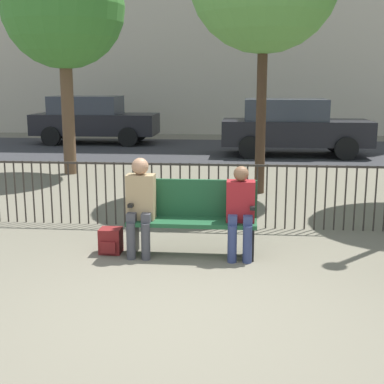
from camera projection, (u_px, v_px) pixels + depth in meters
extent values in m
plane|color=#605B4C|center=(175.00, 313.00, 4.98)|extent=(80.00, 80.00, 0.00)
cube|color=#194728|center=(192.00, 222.00, 6.55)|extent=(1.58, 0.45, 0.05)
cube|color=#194728|center=(193.00, 198.00, 6.69)|extent=(1.58, 0.05, 0.47)
cube|color=black|center=(134.00, 238.00, 6.67)|extent=(0.06, 0.38, 0.40)
cube|color=black|center=(251.00, 241.00, 6.53)|extent=(0.06, 0.38, 0.40)
cube|color=black|center=(133.00, 203.00, 6.57)|extent=(0.06, 0.38, 0.04)
cube|color=black|center=(252.00, 205.00, 6.44)|extent=(0.06, 0.38, 0.04)
cylinder|color=#3D3D42|center=(131.00, 241.00, 6.44)|extent=(0.11, 0.11, 0.45)
cylinder|color=#3D3D42|center=(146.00, 242.00, 6.43)|extent=(0.11, 0.11, 0.45)
cube|color=#3D3D42|center=(132.00, 217.00, 6.49)|extent=(0.11, 0.20, 0.12)
cube|color=#3D3D42|center=(147.00, 217.00, 6.47)|extent=(0.11, 0.20, 0.12)
cube|color=#997F59|center=(141.00, 197.00, 6.55)|extent=(0.34, 0.22, 0.56)
sphere|color=#A37556|center=(140.00, 166.00, 6.45)|extent=(0.21, 0.21, 0.21)
cylinder|color=navy|center=(232.00, 244.00, 6.33)|extent=(0.11, 0.11, 0.45)
cylinder|color=navy|center=(247.00, 244.00, 6.31)|extent=(0.11, 0.11, 0.45)
cube|color=navy|center=(233.00, 219.00, 6.37)|extent=(0.11, 0.20, 0.12)
cube|color=navy|center=(248.00, 220.00, 6.36)|extent=(0.11, 0.20, 0.12)
cube|color=maroon|center=(241.00, 201.00, 6.44)|extent=(0.34, 0.22, 0.50)
sphere|color=brown|center=(241.00, 174.00, 6.35)|extent=(0.18, 0.18, 0.18)
cube|color=maroon|center=(111.00, 241.00, 6.70)|extent=(0.27, 0.24, 0.31)
cube|color=maroon|center=(108.00, 248.00, 6.57)|extent=(0.19, 0.04, 0.14)
cylinder|color=#2D2823|center=(6.00, 191.00, 8.11)|extent=(0.02, 0.02, 0.95)
cylinder|color=#2D2823|center=(15.00, 192.00, 8.10)|extent=(0.02, 0.02, 0.95)
cylinder|color=#2D2823|center=(24.00, 192.00, 8.08)|extent=(0.02, 0.02, 0.95)
cylinder|color=#2D2823|center=(33.00, 192.00, 8.07)|extent=(0.02, 0.02, 0.95)
cylinder|color=#2D2823|center=(42.00, 192.00, 8.06)|extent=(0.02, 0.02, 0.95)
cylinder|color=#2D2823|center=(51.00, 192.00, 8.05)|extent=(0.02, 0.02, 0.95)
cylinder|color=#2D2823|center=(60.00, 193.00, 8.03)|extent=(0.02, 0.02, 0.95)
cylinder|color=#2D2823|center=(69.00, 193.00, 8.02)|extent=(0.02, 0.02, 0.95)
cylinder|color=#2D2823|center=(78.00, 193.00, 8.01)|extent=(0.02, 0.02, 0.95)
cylinder|color=#2D2823|center=(87.00, 193.00, 7.99)|extent=(0.02, 0.02, 0.95)
cylinder|color=#2D2823|center=(97.00, 193.00, 7.98)|extent=(0.02, 0.02, 0.95)
cylinder|color=#2D2823|center=(106.00, 193.00, 7.97)|extent=(0.02, 0.02, 0.95)
cylinder|color=#2D2823|center=(115.00, 194.00, 7.96)|extent=(0.02, 0.02, 0.95)
cylinder|color=#2D2823|center=(124.00, 194.00, 7.94)|extent=(0.02, 0.02, 0.95)
cylinder|color=#2D2823|center=(133.00, 194.00, 7.93)|extent=(0.02, 0.02, 0.95)
cylinder|color=#2D2823|center=(143.00, 194.00, 7.92)|extent=(0.02, 0.02, 0.95)
cylinder|color=#2D2823|center=(152.00, 194.00, 7.90)|extent=(0.02, 0.02, 0.95)
cylinder|color=#2D2823|center=(161.00, 195.00, 7.89)|extent=(0.02, 0.02, 0.95)
cylinder|color=#2D2823|center=(171.00, 195.00, 7.88)|extent=(0.02, 0.02, 0.95)
cylinder|color=#2D2823|center=(180.00, 195.00, 7.86)|extent=(0.02, 0.02, 0.95)
cylinder|color=#2D2823|center=(190.00, 195.00, 7.85)|extent=(0.02, 0.02, 0.95)
cylinder|color=#2D2823|center=(199.00, 195.00, 7.84)|extent=(0.02, 0.02, 0.95)
cylinder|color=#2D2823|center=(209.00, 195.00, 7.83)|extent=(0.02, 0.02, 0.95)
cylinder|color=#2D2823|center=(218.00, 196.00, 7.81)|extent=(0.02, 0.02, 0.95)
cylinder|color=#2D2823|center=(228.00, 196.00, 7.80)|extent=(0.02, 0.02, 0.95)
cylinder|color=#2D2823|center=(237.00, 196.00, 7.79)|extent=(0.02, 0.02, 0.95)
cylinder|color=#2D2823|center=(247.00, 196.00, 7.77)|extent=(0.02, 0.02, 0.95)
cylinder|color=#2D2823|center=(257.00, 196.00, 7.76)|extent=(0.02, 0.02, 0.95)
cylinder|color=#2D2823|center=(266.00, 197.00, 7.75)|extent=(0.02, 0.02, 0.95)
cylinder|color=#2D2823|center=(276.00, 197.00, 7.74)|extent=(0.02, 0.02, 0.95)
cylinder|color=#2D2823|center=(286.00, 197.00, 7.72)|extent=(0.02, 0.02, 0.95)
cylinder|color=#2D2823|center=(296.00, 197.00, 7.71)|extent=(0.02, 0.02, 0.95)
cylinder|color=#2D2823|center=(306.00, 197.00, 7.70)|extent=(0.02, 0.02, 0.95)
cylinder|color=#2D2823|center=(315.00, 198.00, 7.68)|extent=(0.02, 0.02, 0.95)
cylinder|color=#2D2823|center=(325.00, 198.00, 7.67)|extent=(0.02, 0.02, 0.95)
cylinder|color=#2D2823|center=(335.00, 198.00, 7.66)|extent=(0.02, 0.02, 0.95)
cylinder|color=#2D2823|center=(345.00, 198.00, 7.65)|extent=(0.02, 0.02, 0.95)
cylinder|color=#2D2823|center=(355.00, 198.00, 7.63)|extent=(0.02, 0.02, 0.95)
cylinder|color=#2D2823|center=(365.00, 199.00, 7.62)|extent=(0.02, 0.02, 0.95)
cylinder|color=#2D2823|center=(375.00, 199.00, 7.61)|extent=(0.02, 0.02, 0.95)
cube|color=#2D2823|center=(201.00, 165.00, 7.74)|extent=(9.00, 0.03, 0.03)
cylinder|color=#422D1E|center=(261.00, 109.00, 10.01)|extent=(0.19, 0.19, 3.22)
cylinder|color=brown|center=(68.00, 109.00, 12.19)|extent=(0.29, 0.29, 2.99)
sphere|color=#38752D|center=(63.00, 6.00, 11.73)|extent=(2.72, 2.72, 2.72)
cube|color=#2B2B2D|center=(223.00, 150.00, 16.67)|extent=(24.00, 6.00, 0.01)
cube|color=black|center=(96.00, 124.00, 18.41)|extent=(4.20, 1.70, 0.70)
cube|color=#2D333D|center=(86.00, 105.00, 18.31)|extent=(2.31, 1.56, 0.60)
cylinder|color=black|center=(128.00, 137.00, 17.51)|extent=(0.64, 0.20, 0.64)
cylinder|color=black|center=(138.00, 132.00, 19.21)|extent=(0.64, 0.20, 0.64)
cylinder|color=black|center=(51.00, 136.00, 17.76)|extent=(0.64, 0.20, 0.64)
cylinder|color=black|center=(68.00, 131.00, 19.45)|extent=(0.64, 0.20, 0.64)
cube|color=black|center=(295.00, 132.00, 15.41)|extent=(4.20, 1.70, 0.70)
cube|color=#2D333D|center=(285.00, 110.00, 15.31)|extent=(2.31, 1.56, 0.60)
cylinder|color=black|center=(346.00, 149.00, 14.51)|extent=(0.64, 0.20, 0.64)
cylinder|color=black|center=(336.00, 142.00, 16.21)|extent=(0.64, 0.20, 0.64)
cylinder|color=black|center=(250.00, 147.00, 14.75)|extent=(0.64, 0.20, 0.64)
cylinder|color=black|center=(249.00, 141.00, 16.45)|extent=(0.64, 0.20, 0.64)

